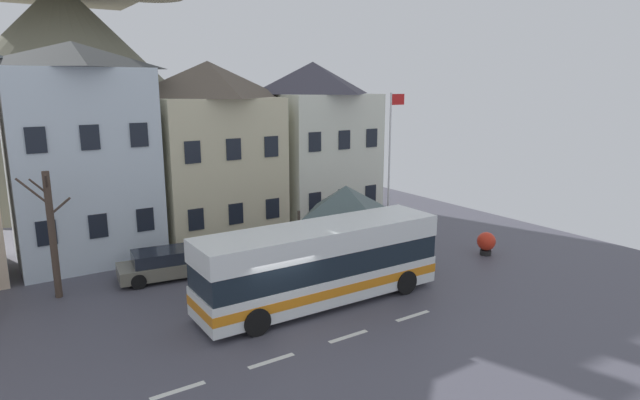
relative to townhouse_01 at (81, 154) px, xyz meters
The scene contains 15 objects.
ground_plane 13.37m from the townhouse_01, 69.91° to the right, with size 40.00×60.00×0.07m.
townhouse_01 is the anchor object (origin of this frame).
townhouse_02 6.80m from the townhouse_01, ahead, with size 6.52×6.13×9.73m.
townhouse_03 13.77m from the townhouse_01, ahead, with size 6.10×6.77×9.84m.
hilltop_castle 24.88m from the townhouse_01, 82.02° to the left, with size 33.82×33.82×23.88m.
transit_bus 13.30m from the townhouse_01, 59.14° to the right, with size 10.12×2.70×3.14m.
bus_shelter 12.91m from the townhouse_01, 35.57° to the right, with size 3.60×3.60×3.76m.
parked_car_00 15.50m from the townhouse_01, 18.40° to the right, with size 4.45×2.29×1.26m.
parked_car_01 7.11m from the townhouse_01, 64.50° to the right, with size 4.55×2.33×1.30m.
pedestrian_00 15.54m from the townhouse_01, 36.54° to the right, with size 0.29×0.30×1.55m.
pedestrian_01 16.93m from the townhouse_01, 39.16° to the right, with size 0.32×0.30×1.62m.
public_bench 12.24m from the townhouse_01, 31.08° to the right, with size 1.69×0.48×0.87m.
flagpole 15.43m from the townhouse_01, 23.98° to the right, with size 0.95×0.10×8.07m.
harbour_buoy 20.44m from the townhouse_01, 32.17° to the right, with size 0.93×0.93×1.18m.
bare_tree_01 5.66m from the townhouse_01, 114.27° to the right, with size 1.80×2.56×5.29m.
Camera 1 is at (-8.56, -15.93, 8.52)m, focal length 29.74 mm.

